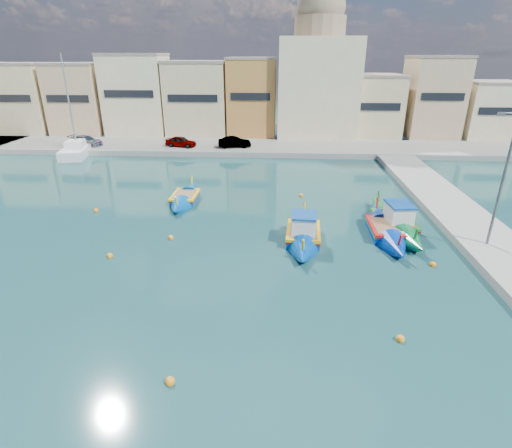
% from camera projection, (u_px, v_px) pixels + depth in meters
% --- Properties ---
extents(ground, '(160.00, 160.00, 0.00)m').
position_uv_depth(ground, '(164.00, 299.00, 18.89)').
color(ground, '#164444').
rests_on(ground, ground).
extents(north_quay, '(80.00, 8.00, 0.60)m').
position_uv_depth(north_quay, '(236.00, 147.00, 48.15)').
color(north_quay, gray).
rests_on(north_quay, ground).
extents(north_townhouses, '(83.20, 7.87, 10.19)m').
position_uv_depth(north_townhouses, '(291.00, 101.00, 52.70)').
color(north_townhouses, '#C9BB8B').
rests_on(north_townhouses, ground).
extents(church_block, '(10.00, 10.00, 19.10)m').
position_uv_depth(church_block, '(317.00, 73.00, 51.76)').
color(church_block, beige).
rests_on(church_block, ground).
extents(quay_street_lamp, '(1.18, 0.16, 8.00)m').
position_uv_depth(quay_street_lamp, '(502.00, 180.00, 21.75)').
color(quay_street_lamp, '#595B60').
rests_on(quay_street_lamp, ground).
extents(parked_cars, '(21.89, 2.45, 1.25)m').
position_uv_depth(parked_cars, '(160.00, 141.00, 46.88)').
color(parked_cars, '#4C1919').
rests_on(parked_cars, north_quay).
extents(luzzu_turquoise_cabin, '(2.94, 9.42, 2.98)m').
position_uv_depth(luzzu_turquoise_cabin, '(394.00, 223.00, 26.43)').
color(luzzu_turquoise_cabin, '#0B7336').
rests_on(luzzu_turquoise_cabin, ground).
extents(luzzu_blue_cabin, '(2.47, 8.22, 2.87)m').
position_uv_depth(luzzu_blue_cabin, '(303.00, 235.00, 24.76)').
color(luzzu_blue_cabin, '#0045A3').
rests_on(luzzu_blue_cabin, ground).
extents(luzzu_cyan_mid, '(2.14, 8.52, 2.51)m').
position_uv_depth(luzzu_cyan_mid, '(386.00, 231.00, 25.51)').
color(luzzu_cyan_mid, '#002DA3').
rests_on(luzzu_cyan_mid, ground).
extents(luzzu_green, '(1.93, 7.08, 2.23)m').
position_uv_depth(luzzu_green, '(185.00, 198.00, 31.28)').
color(luzzu_green, '#0051AA').
rests_on(luzzu_green, ground).
extents(yacht_north, '(4.19, 9.07, 11.68)m').
position_uv_depth(yacht_north, '(81.00, 148.00, 46.81)').
color(yacht_north, white).
rests_on(yacht_north, ground).
extents(mooring_buoys, '(22.22, 20.72, 0.36)m').
position_uv_depth(mooring_buoys, '(233.00, 253.00, 23.04)').
color(mooring_buoys, orange).
rests_on(mooring_buoys, ground).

